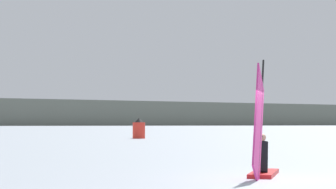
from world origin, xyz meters
TOP-DOWN VIEW (x-y plane):
  - ground_plane at (0.00, 0.00)m, footprint 4000.00×4000.00m
  - windsurfer at (0.09, 0.46)m, footprint 2.38×3.82m
  - distant_headland at (237.34, 879.91)m, footprint 957.33×645.16m
  - channel_buoy at (7.39, 50.38)m, footprint 1.35×1.35m

SIDE VIEW (x-z plane):
  - ground_plane at x=0.00m, z-range 0.00..0.00m
  - windsurfer at x=0.09m, z-range -1.06..2.70m
  - channel_buoy at x=7.39m, z-range -0.11..2.13m
  - distant_headland at x=237.34m, z-range 0.00..25.72m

